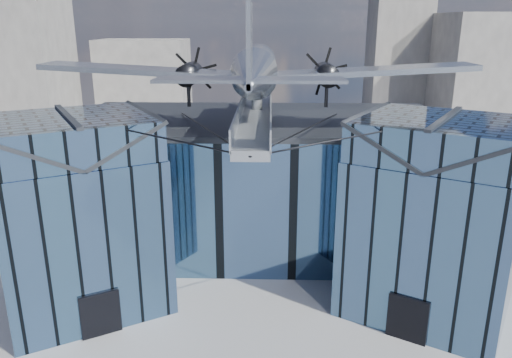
{
  "coord_description": "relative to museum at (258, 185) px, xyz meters",
  "views": [
    {
      "loc": [
        0.87,
        -28.39,
        16.86
      ],
      "look_at": [
        0.0,
        2.0,
        7.2
      ],
      "focal_mm": 35.0,
      "sensor_mm": 36.0,
      "label": 1
    }
  ],
  "objects": [
    {
      "name": "ground_plane",
      "position": [
        -0.0,
        -5.82,
        -5.54
      ],
      "size": [
        120.0,
        120.0,
        0.0
      ],
      "primitive_type": "plane",
      "color": "gray"
    },
    {
      "name": "bg_towers",
      "position": [
        1.45,
        44.67,
        4.47
      ],
      "size": [
        77.0,
        24.5,
        26.0
      ],
      "color": "gray",
      "rests_on": "ground"
    },
    {
      "name": "museum",
      "position": [
        0.0,
        0.0,
        0.0
      ],
      "size": [
        32.88,
        24.5,
        17.6
      ],
      "color": "#405F82",
      "rests_on": "ground"
    }
  ]
}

